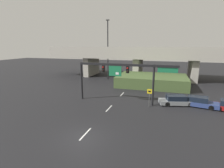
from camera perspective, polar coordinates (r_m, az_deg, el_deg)
ground_plane at (r=16.62m, az=-9.44°, el=-16.55°), size 160.00×160.00×0.00m
lane_markings at (r=29.30m, az=3.29°, el=-3.37°), size 0.14×30.36×0.01m
signal_gantry at (r=24.19m, az=3.43°, el=4.04°), size 13.78×0.44×5.57m
speed_limit_sign at (r=23.50m, az=12.12°, el=-3.58°), size 0.60×0.11×2.48m
highway_light_pole_near at (r=41.41m, az=-1.37°, el=11.43°), size 0.70×0.36×13.68m
overpass_bridge at (r=44.38m, az=8.60°, el=8.90°), size 44.81×9.71×7.66m
grass_embankment at (r=36.36m, az=12.88°, el=1.15°), size 13.48×9.22×2.07m
parked_sedan_near_right at (r=25.60m, az=20.41°, el=-5.05°), size 5.08×2.84×1.38m
parked_sedan_mid_right at (r=26.13m, az=26.37°, el=-5.23°), size 5.03×2.73×1.38m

